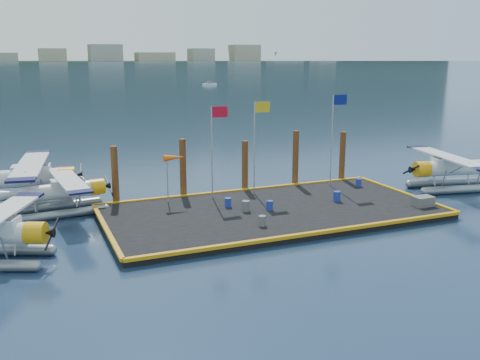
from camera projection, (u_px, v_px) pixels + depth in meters
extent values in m
plane|color=#172D46|center=(272.00, 215.00, 32.80)|extent=(4000.00, 4000.00, 0.00)
cube|color=black|center=(272.00, 212.00, 32.76)|extent=(20.00, 10.00, 0.40)
cube|color=black|center=(22.00, 61.00, 1022.64)|extent=(3000.00, 500.00, 0.30)
cube|color=black|center=(15.00, 8.00, 1265.31)|extent=(2200.00, 500.00, 240.00)
cone|color=black|center=(157.00, 59.00, 1467.90)|extent=(1100.00, 1100.00, 360.00)
cone|color=#46595E|center=(206.00, 58.00, 2291.73)|extent=(1300.00, 1300.00, 560.00)
cone|color=#46595E|center=(279.00, 58.00, 2313.45)|extent=(1000.00, 1000.00, 420.00)
cube|color=black|center=(2.00, 223.00, 24.80)|extent=(1.54, 1.38, 0.50)
cylinder|color=orange|center=(36.00, 233.00, 24.89)|extent=(1.25, 1.33, 1.05)
cube|color=black|center=(52.00, 233.00, 24.89)|extent=(0.85, 1.88, 1.02)
cube|color=#0B0B38|center=(29.00, 195.00, 28.54)|extent=(1.57, 1.29, 0.12)
cylinder|color=gray|center=(55.00, 206.00, 33.74)|extent=(5.50, 1.05, 0.53)
cylinder|color=gray|center=(61.00, 214.00, 32.07)|extent=(5.50, 1.05, 0.53)
cylinder|color=silver|center=(59.00, 191.00, 32.72)|extent=(4.18, 1.36, 0.97)
cube|color=silver|center=(68.00, 185.00, 32.89)|extent=(2.03, 1.15, 0.79)
cube|color=black|center=(72.00, 182.00, 32.97)|extent=(1.32, 1.04, 0.49)
cylinder|color=orange|center=(97.00, 187.00, 33.77)|extent=(0.98, 1.10, 1.02)
cube|color=black|center=(109.00, 186.00, 34.11)|extent=(0.24, 1.96, 0.99)
cube|color=silver|center=(67.00, 178.00, 32.79)|extent=(2.07, 8.03, 0.11)
cube|color=#0B0B38|center=(57.00, 167.00, 36.06)|extent=(1.39, 0.92, 0.11)
cube|color=#0B0B38|center=(80.00, 192.00, 29.52)|extent=(1.39, 0.92, 0.11)
cylinder|color=gray|center=(22.00, 196.00, 36.05)|extent=(6.68, 1.57, 0.64)
cylinder|color=gray|center=(17.00, 205.00, 33.82)|extent=(6.68, 1.57, 0.64)
cylinder|color=silver|center=(21.00, 179.00, 34.66)|extent=(5.11, 1.87, 1.18)
cube|color=silver|center=(31.00, 172.00, 34.73)|extent=(2.51, 1.50, 0.97)
cube|color=black|center=(36.00, 169.00, 34.76)|extent=(1.65, 1.33, 0.59)
cylinder|color=orange|center=(66.00, 176.00, 35.34)|extent=(1.24, 1.38, 1.25)
cube|color=black|center=(81.00, 175.00, 35.56)|extent=(0.40, 2.38, 1.21)
cube|color=silver|center=(31.00, 164.00, 34.61)|extent=(2.95, 9.80, 0.13)
cube|color=#0B0B38|center=(38.00, 152.00, 38.97)|extent=(1.73, 1.18, 0.14)
cube|color=#0B0B38|center=(21.00, 180.00, 30.25)|extent=(1.73, 1.18, 0.14)
cylinder|color=gray|center=(464.00, 189.00, 37.97)|extent=(6.10, 1.81, 0.59)
cylinder|color=gray|center=(447.00, 182.00, 40.04)|extent=(6.10, 1.81, 0.59)
cylinder|color=silver|center=(454.00, 168.00, 38.66)|extent=(4.70, 1.99, 1.08)
cube|color=silver|center=(447.00, 164.00, 38.48)|extent=(2.34, 1.50, 0.89)
cube|color=black|center=(444.00, 161.00, 38.38)|extent=(1.56, 1.29, 0.54)
cylinder|color=orange|center=(422.00, 169.00, 38.20)|extent=(1.20, 1.32, 1.14)
cube|color=black|center=(411.00, 170.00, 38.04)|extent=(0.50, 2.16, 1.11)
cube|color=silver|center=(448.00, 157.00, 38.37)|extent=(3.24, 8.98, 0.12)
cube|color=#0B0B38|center=(418.00, 147.00, 42.42)|extent=(1.63, 1.17, 0.13)
cylinder|color=#545559|center=(246.00, 206.00, 32.17)|extent=(0.46, 0.46, 0.64)
cylinder|color=navy|center=(270.00, 205.00, 32.43)|extent=(0.41, 0.41, 0.57)
cylinder|color=navy|center=(337.00, 196.00, 34.38)|extent=(0.46, 0.46, 0.65)
cylinder|color=#545559|center=(262.00, 221.00, 29.41)|extent=(0.41, 0.41, 0.57)
cylinder|color=navy|center=(359.00, 183.00, 38.31)|extent=(0.39, 0.39, 0.55)
cylinder|color=navy|center=(228.00, 202.00, 33.10)|extent=(0.40, 0.40, 0.57)
cube|color=#545559|center=(423.00, 201.00, 33.26)|extent=(1.23, 0.82, 0.62)
cylinder|color=#9B9BA4|center=(212.00, 153.00, 34.52)|extent=(0.08, 0.08, 6.00)
cube|color=#B50B20|center=(220.00, 112.00, 34.12)|extent=(1.10, 0.03, 0.70)
cylinder|color=#9B9BA4|center=(254.00, 149.00, 35.61)|extent=(0.08, 0.08, 6.20)
cube|color=gold|center=(262.00, 107.00, 35.19)|extent=(1.10, 0.03, 0.70)
cylinder|color=#9B9BA4|center=(332.00, 141.00, 37.81)|extent=(0.08, 0.08, 6.50)
cube|color=navy|center=(340.00, 100.00, 37.36)|extent=(1.10, 0.03, 0.70)
cylinder|color=#9B9BA4|center=(167.00, 180.00, 33.74)|extent=(0.07, 0.07, 3.00)
cone|color=#F45A0D|center=(175.00, 158.00, 33.61)|extent=(1.40, 0.44, 0.44)
cylinder|color=#402312|center=(115.00, 177.00, 34.04)|extent=(0.44, 0.44, 4.00)
cylinder|color=#402312|center=(183.00, 170.00, 35.69)|extent=(0.44, 0.44, 4.20)
cylinder|color=#402312|center=(245.00, 168.00, 37.42)|extent=(0.44, 0.44, 3.80)
cylinder|color=#402312|center=(295.00, 160.00, 38.85)|extent=(0.44, 0.44, 4.30)
cylinder|color=#402312|center=(342.00, 158.00, 40.37)|extent=(0.44, 0.44, 4.00)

